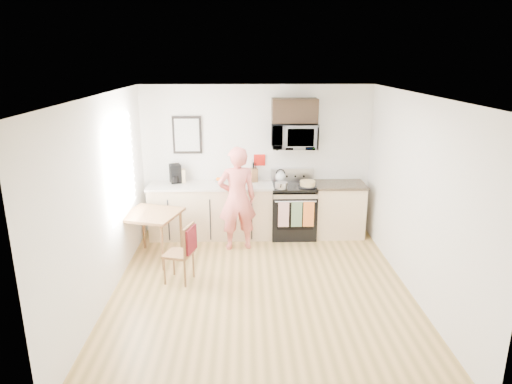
{
  "coord_description": "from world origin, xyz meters",
  "views": [
    {
      "loc": [
        -0.22,
        -5.55,
        3.04
      ],
      "look_at": [
        -0.05,
        1.0,
        1.09
      ],
      "focal_mm": 32.0,
      "sensor_mm": 36.0,
      "label": 1
    }
  ],
  "objects_px": {
    "microwave": "(294,136)",
    "person": "(237,199)",
    "chair": "(186,246)",
    "cake": "(308,184)",
    "range": "(293,212)",
    "dining_table": "(151,218)"
  },
  "relations": [
    {
      "from": "microwave",
      "to": "person",
      "type": "relative_size",
      "value": 0.45
    },
    {
      "from": "chair",
      "to": "person",
      "type": "bearing_deg",
      "value": 75.77
    },
    {
      "from": "person",
      "to": "dining_table",
      "type": "relative_size",
      "value": 1.96
    },
    {
      "from": "range",
      "to": "chair",
      "type": "bearing_deg",
      "value": -134.19
    },
    {
      "from": "person",
      "to": "cake",
      "type": "bearing_deg",
      "value": -171.05
    },
    {
      "from": "chair",
      "to": "cake",
      "type": "xyz_separation_m",
      "value": [
        1.88,
        1.59,
        0.43
      ]
    },
    {
      "from": "microwave",
      "to": "person",
      "type": "distance_m",
      "value": 1.47
    },
    {
      "from": "microwave",
      "to": "cake",
      "type": "bearing_deg",
      "value": -44.15
    },
    {
      "from": "dining_table",
      "to": "chair",
      "type": "distance_m",
      "value": 1.01
    },
    {
      "from": "person",
      "to": "chair",
      "type": "bearing_deg",
      "value": 49.45
    },
    {
      "from": "person",
      "to": "cake",
      "type": "xyz_separation_m",
      "value": [
        1.19,
        0.41,
        0.12
      ]
    },
    {
      "from": "range",
      "to": "microwave",
      "type": "height_order",
      "value": "microwave"
    },
    {
      "from": "microwave",
      "to": "chair",
      "type": "relative_size",
      "value": 0.89
    },
    {
      "from": "microwave",
      "to": "cake",
      "type": "distance_m",
      "value": 0.84
    },
    {
      "from": "range",
      "to": "cake",
      "type": "bearing_deg",
      "value": -26.66
    },
    {
      "from": "range",
      "to": "cake",
      "type": "height_order",
      "value": "range"
    },
    {
      "from": "range",
      "to": "chair",
      "type": "height_order",
      "value": "range"
    },
    {
      "from": "range",
      "to": "person",
      "type": "relative_size",
      "value": 0.68
    },
    {
      "from": "person",
      "to": "dining_table",
      "type": "bearing_deg",
      "value": 6.25
    },
    {
      "from": "range",
      "to": "person",
      "type": "height_order",
      "value": "person"
    },
    {
      "from": "microwave",
      "to": "dining_table",
      "type": "relative_size",
      "value": 0.87
    },
    {
      "from": "chair",
      "to": "dining_table",
      "type": "bearing_deg",
      "value": 144.16
    }
  ]
}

